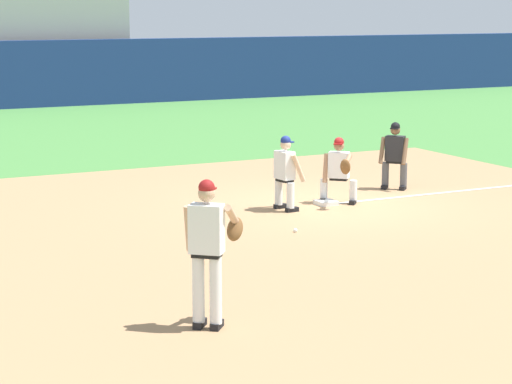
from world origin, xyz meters
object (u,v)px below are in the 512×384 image
baserunner (285,170)px  first_baseman (339,168)px  umpire (395,153)px  baseball (295,230)px  pitcher (209,244)px  first_base_bag (326,203)px

baserunner → first_baseman: bearing=4.1°
first_baseman → umpire: 2.11m
baseball → umpire: 4.84m
pitcher → first_baseman: (5.48, 6.02, -0.33)m
pitcher → baseball: bearing=50.1°
baserunner → umpire: size_ratio=1.00×
first_base_bag → baserunner: 1.24m
baseball → pitcher: bearing=-129.9°
first_baseman → umpire: (1.92, 0.87, 0.06)m
first_base_bag → umpire: size_ratio=0.26×
first_baseman → baserunner: baserunner is taller
pitcher → baserunner: size_ratio=1.27×
umpire → pitcher: bearing=-137.0°
baserunner → first_base_bag: bearing=6.7°
umpire → baseball: bearing=-145.2°
baserunner → umpire: bearing=16.8°
umpire → baserunner: bearing=-163.2°
baseball → umpire: bearing=34.8°
first_base_bag → umpire: bearing=20.9°
first_baseman → baserunner: 1.26m
first_base_bag → baseball: 2.55m
baserunner → baseball: bearing=-112.8°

